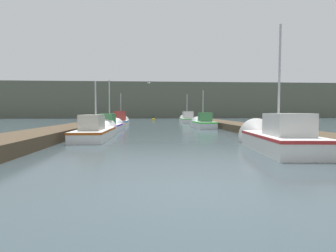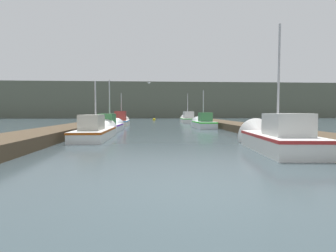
{
  "view_description": "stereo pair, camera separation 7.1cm",
  "coord_description": "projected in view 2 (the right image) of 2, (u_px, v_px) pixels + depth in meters",
  "views": [
    {
      "loc": [
        -0.81,
        -4.44,
        1.44
      ],
      "look_at": [
        0.33,
        12.88,
        0.48
      ],
      "focal_mm": 28.0,
      "sensor_mm": 36.0,
      "label": 1
    },
    {
      "loc": [
        -0.74,
        -4.44,
        1.44
      ],
      "look_at": [
        0.33,
        12.88,
        0.48
      ],
      "focal_mm": 28.0,
      "sensor_mm": 36.0,
      "label": 2
    }
  ],
  "objects": [
    {
      "name": "ground_plane",
      "position": [
        194.0,
        194.0,
        4.55
      ],
      "size": [
        200.0,
        200.0,
        0.0
      ],
      "color": "#38474C"
    },
    {
      "name": "dock_left",
      "position": [
        82.0,
        127.0,
        20.11
      ],
      "size": [
        2.36,
        40.0,
        0.51
      ],
      "color": "#4C3D2B",
      "rests_on": "ground_plane"
    },
    {
      "name": "dock_right",
      "position": [
        238.0,
        126.0,
        20.86
      ],
      "size": [
        2.36,
        40.0,
        0.51
      ],
      "color": "#4C3D2B",
      "rests_on": "ground_plane"
    },
    {
      "name": "distant_shore_ridge",
      "position": [
        155.0,
        101.0,
        64.9
      ],
      "size": [
        120.0,
        16.0,
        7.95
      ],
      "color": "#565B4C",
      "rests_on": "ground_plane"
    },
    {
      "name": "fishing_boat_0",
      "position": [
        275.0,
        138.0,
        9.91
      ],
      "size": [
        2.11,
        5.04,
        5.12
      ],
      "rotation": [
        0.0,
        0.0,
        -0.08
      ],
      "color": "silver",
      "rests_on": "ground_plane"
    },
    {
      "name": "fishing_boat_1",
      "position": [
        98.0,
        131.0,
        14.43
      ],
      "size": [
        1.58,
        5.8,
        3.52
      ],
      "rotation": [
        0.0,
        0.0,
        0.0
      ],
      "color": "silver",
      "rests_on": "ground_plane"
    },
    {
      "name": "fishing_boat_2",
      "position": [
        111.0,
        126.0,
        19.19
      ],
      "size": [
        1.5,
        5.87,
        4.1
      ],
      "rotation": [
        0.0,
        0.0,
        -0.02
      ],
      "color": "silver",
      "rests_on": "ground_plane"
    },
    {
      "name": "fishing_boat_3",
      "position": [
        203.0,
        123.0,
        23.22
      ],
      "size": [
        1.57,
        4.55,
        3.69
      ],
      "rotation": [
        0.0,
        0.0,
        0.03
      ],
      "color": "silver",
      "rests_on": "ground_plane"
    },
    {
      "name": "fishing_boat_4",
      "position": [
        122.0,
        121.0,
        28.44
      ],
      "size": [
        1.6,
        5.38,
        3.86
      ],
      "rotation": [
        0.0,
        0.0,
        0.02
      ],
      "color": "silver",
      "rests_on": "ground_plane"
    },
    {
      "name": "fishing_boat_5",
      "position": [
        187.0,
        119.0,
        34.59
      ],
      "size": [
        1.8,
        5.91,
        4.24
      ],
      "rotation": [
        0.0,
        0.0,
        -0.03
      ],
      "color": "silver",
      "rests_on": "ground_plane"
    },
    {
      "name": "mooring_piling_0",
      "position": [
        115.0,
        118.0,
        30.55
      ],
      "size": [
        0.34,
        0.34,
        1.27
      ],
      "color": "#473523",
      "rests_on": "ground_plane"
    },
    {
      "name": "mooring_piling_1",
      "position": [
        272.0,
        129.0,
        12.29
      ],
      "size": [
        0.33,
        0.33,
        1.19
      ],
      "color": "#473523",
      "rests_on": "ground_plane"
    },
    {
      "name": "mooring_piling_2",
      "position": [
        119.0,
        117.0,
        33.32
      ],
      "size": [
        0.3,
        0.3,
        1.4
      ],
      "color": "#473523",
      "rests_on": "ground_plane"
    },
    {
      "name": "channel_buoy",
      "position": [
        154.0,
        120.0,
        42.68
      ],
      "size": [
        0.49,
        0.49,
        0.99
      ],
      "color": "gold",
      "rests_on": "ground_plane"
    },
    {
      "name": "seagull_lead",
      "position": [
        149.0,
        83.0,
        24.06
      ],
      "size": [
        0.31,
        0.56,
        0.12
      ],
      "rotation": [
        0.0,
        0.0,
        1.3
      ],
      "color": "white"
    }
  ]
}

